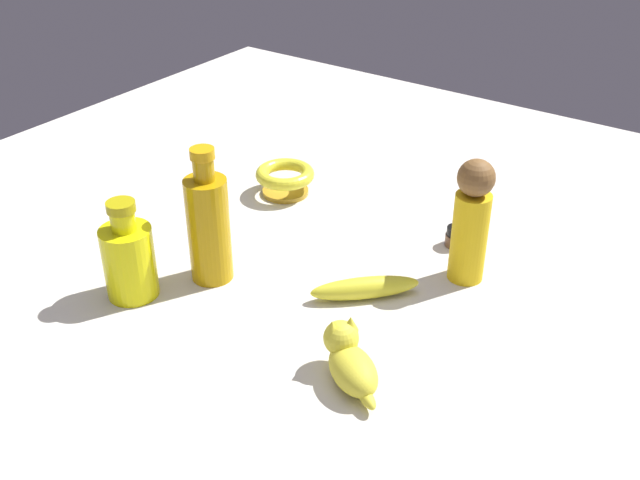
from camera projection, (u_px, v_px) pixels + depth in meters
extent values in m
plane|color=silver|center=(320.00, 279.00, 1.33)|extent=(2.00, 2.00, 0.00)
cylinder|color=yellow|center=(129.00, 262.00, 1.27)|extent=(0.09, 0.09, 0.13)
cylinder|color=yellow|center=(123.00, 220.00, 1.22)|extent=(0.04, 0.04, 0.04)
cylinder|color=#B2A50E|center=(121.00, 207.00, 1.21)|extent=(0.05, 0.05, 0.02)
ellipsoid|color=yellow|center=(353.00, 370.00, 1.09)|extent=(0.13, 0.11, 0.05)
sphere|color=yellow|center=(341.00, 338.00, 1.11)|extent=(0.05, 0.05, 0.05)
cone|color=yellow|center=(332.00, 328.00, 1.09)|extent=(0.02, 0.02, 0.02)
cone|color=yellow|center=(351.00, 323.00, 1.10)|extent=(0.02, 0.02, 0.02)
ellipsoid|color=yellow|center=(367.00, 398.00, 1.05)|extent=(0.05, 0.04, 0.02)
ellipsoid|color=yellow|center=(364.00, 289.00, 1.28)|extent=(0.16, 0.16, 0.04)
cylinder|color=yellow|center=(469.00, 237.00, 1.30)|extent=(0.09, 0.09, 0.16)
sphere|color=brown|center=(476.00, 178.00, 1.24)|extent=(0.06, 0.06, 0.06)
cylinder|color=#C3930B|center=(209.00, 230.00, 1.29)|extent=(0.07, 0.07, 0.19)
cylinder|color=#C3930B|center=(203.00, 169.00, 1.23)|extent=(0.04, 0.04, 0.04)
cylinder|color=#DEA00E|center=(202.00, 153.00, 1.22)|extent=(0.04, 0.04, 0.02)
cylinder|color=gold|center=(285.00, 191.00, 1.61)|extent=(0.10, 0.10, 0.01)
torus|color=yellow|center=(285.00, 174.00, 1.59)|extent=(0.13, 0.13, 0.03)
cylinder|color=brown|center=(456.00, 240.00, 1.43)|extent=(0.04, 0.04, 0.02)
cylinder|color=yellow|center=(457.00, 236.00, 1.42)|extent=(0.03, 0.03, 0.00)
cylinder|color=black|center=(457.00, 231.00, 1.42)|extent=(0.04, 0.04, 0.01)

